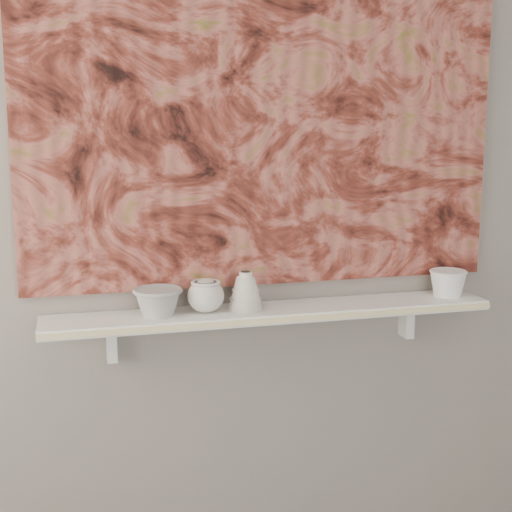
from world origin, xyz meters
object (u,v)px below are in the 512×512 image
object	(u,v)px
bell_vessel	(246,291)
painting	(266,107)
shelf	(273,312)
cup_cream	(206,296)
bowl_grey	(158,301)
bowl_white	(448,283)

from	to	relation	value
bell_vessel	painting	bearing A→B (deg)	43.16
shelf	cup_cream	xyz separation A→B (m)	(-0.21, 0.00, 0.07)
shelf	painting	size ratio (longest dim) A/B	0.93
bowl_grey	bell_vessel	xyz separation A→B (m)	(0.27, 0.00, 0.02)
shelf	bell_vessel	xyz separation A→B (m)	(-0.09, 0.00, 0.07)
painting	bell_vessel	distance (m)	0.56
painting	bowl_grey	bearing A→B (deg)	-167.18
cup_cream	bell_vessel	size ratio (longest dim) A/B	0.93
bowl_grey	bowl_white	distance (m)	0.95
painting	cup_cream	size ratio (longest dim) A/B	13.59
shelf	bowl_white	size ratio (longest dim) A/B	11.44
cup_cream	painting	bearing A→B (deg)	21.00
shelf	bowl_grey	xyz separation A→B (m)	(-0.35, 0.00, 0.06)
shelf	bell_vessel	bearing A→B (deg)	180.00
bell_vessel	bowl_white	bearing A→B (deg)	0.00
shelf	bowl_white	xyz separation A→B (m)	(0.60, 0.00, 0.06)
bowl_white	painting	bearing A→B (deg)	172.36
bowl_grey	cup_cream	distance (m)	0.14
cup_cream	bell_vessel	xyz separation A→B (m)	(0.12, 0.00, 0.01)
shelf	cup_cream	distance (m)	0.22
painting	bell_vessel	xyz separation A→B (m)	(-0.09, -0.08, -0.55)
bell_vessel	shelf	bearing A→B (deg)	0.00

